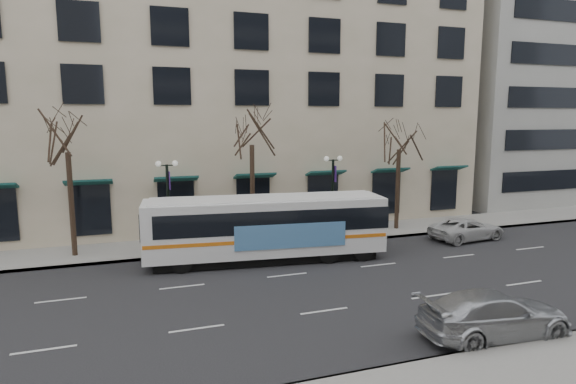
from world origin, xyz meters
name	(u,v)px	position (x,y,z in m)	size (l,w,h in m)	color
ground	(304,291)	(0.00, 0.00, 0.00)	(160.00, 160.00, 0.00)	black
sidewalk_far	(327,234)	(5.00, 9.00, 0.07)	(80.00, 4.00, 0.15)	gray
building_hotel	(188,61)	(-2.00, 21.00, 12.00)	(40.00, 20.00, 24.00)	#B8AD8D
building_office	(529,17)	(32.00, 21.00, 17.50)	(25.00, 20.00, 35.00)	#999993
tree_far_left	(67,134)	(-10.00, 8.80, 6.70)	(3.60, 3.60, 8.34)	black
tree_far_mid	(252,129)	(0.00, 8.80, 6.91)	(3.60, 3.60, 8.55)	black
tree_far_right	(399,135)	(10.00, 8.80, 6.42)	(3.60, 3.60, 8.06)	black
lamp_post_left	(168,201)	(-4.99, 8.20, 2.94)	(1.22, 0.45, 5.21)	black
lamp_post_right	(333,192)	(5.01, 8.20, 2.94)	(1.22, 0.45, 5.21)	black
city_bus	(268,226)	(-0.18, 4.96, 1.87)	(12.85, 4.13, 3.42)	white
silver_car	(494,314)	(4.77, -6.20, 0.80)	(2.23, 5.48, 1.59)	#B7BABF
white_pickup	(467,229)	(12.87, 5.23, 0.67)	(2.23, 4.84, 1.35)	silver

